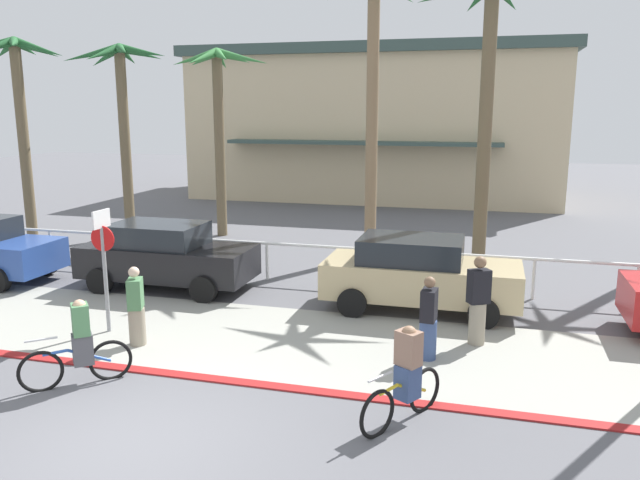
{
  "coord_description": "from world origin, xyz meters",
  "views": [
    {
      "loc": [
        4.56,
        -6.95,
        4.54
      ],
      "look_at": [
        1.03,
        6.0,
        1.72
      ],
      "focal_mm": 35.19,
      "sensor_mm": 36.0,
      "label": 1
    }
  ],
  "objects_px": {
    "pedestrian_1": "(428,322)",
    "palm_tree_3": "(218,96)",
    "palm_tree_2": "(121,92)",
    "car_black_1": "(166,255)",
    "palm_tree_4": "(374,57)",
    "palm_tree_1": "(19,90)",
    "stop_sign_bike_lane": "(104,253)",
    "cyclist_blue_1": "(79,345)",
    "car_tan_2": "(419,273)",
    "pedestrian_2": "(478,304)",
    "pedestrian_0": "(136,310)",
    "cyclist_yellow_0": "(406,377)",
    "palm_tree_5": "(488,66)"
  },
  "relations": [
    {
      "from": "palm_tree_2",
      "to": "car_tan_2",
      "type": "xyz_separation_m",
      "value": [
        10.98,
        -5.67,
        -4.23
      ]
    },
    {
      "from": "car_black_1",
      "to": "palm_tree_4",
      "type": "bearing_deg",
      "value": 48.15
    },
    {
      "from": "palm_tree_1",
      "to": "pedestrian_0",
      "type": "distance_m",
      "value": 12.36
    },
    {
      "from": "palm_tree_1",
      "to": "palm_tree_2",
      "type": "relative_size",
      "value": 1.02
    },
    {
      "from": "palm_tree_4",
      "to": "palm_tree_5",
      "type": "height_order",
      "value": "palm_tree_4"
    },
    {
      "from": "palm_tree_4",
      "to": "car_black_1",
      "type": "height_order",
      "value": "palm_tree_4"
    },
    {
      "from": "pedestrian_0",
      "to": "palm_tree_5",
      "type": "bearing_deg",
      "value": 47.46
    },
    {
      "from": "stop_sign_bike_lane",
      "to": "pedestrian_2",
      "type": "bearing_deg",
      "value": 9.8
    },
    {
      "from": "palm_tree_2",
      "to": "cyclist_yellow_0",
      "type": "relative_size",
      "value": 4.21
    },
    {
      "from": "pedestrian_0",
      "to": "pedestrian_1",
      "type": "relative_size",
      "value": 1.0
    },
    {
      "from": "pedestrian_2",
      "to": "palm_tree_2",
      "type": "bearing_deg",
      "value": 148.51
    },
    {
      "from": "stop_sign_bike_lane",
      "to": "cyclist_yellow_0",
      "type": "bearing_deg",
      "value": -18.58
    },
    {
      "from": "stop_sign_bike_lane",
      "to": "palm_tree_4",
      "type": "bearing_deg",
      "value": 64.09
    },
    {
      "from": "car_tan_2",
      "to": "palm_tree_3",
      "type": "bearing_deg",
      "value": 139.05
    },
    {
      "from": "car_black_1",
      "to": "cyclist_yellow_0",
      "type": "xyz_separation_m",
      "value": [
        6.87,
        -5.4,
        -0.18
      ]
    },
    {
      "from": "palm_tree_1",
      "to": "palm_tree_4",
      "type": "bearing_deg",
      "value": 5.16
    },
    {
      "from": "palm_tree_5",
      "to": "car_tan_2",
      "type": "distance_m",
      "value": 5.83
    },
    {
      "from": "palm_tree_4",
      "to": "car_black_1",
      "type": "relative_size",
      "value": 1.9
    },
    {
      "from": "palm_tree_2",
      "to": "palm_tree_4",
      "type": "relative_size",
      "value": 0.8
    },
    {
      "from": "palm_tree_4",
      "to": "pedestrian_2",
      "type": "bearing_deg",
      "value": -63.83
    },
    {
      "from": "palm_tree_3",
      "to": "palm_tree_5",
      "type": "bearing_deg",
      "value": -21.89
    },
    {
      "from": "car_tan_2",
      "to": "palm_tree_2",
      "type": "bearing_deg",
      "value": 152.69
    },
    {
      "from": "cyclist_blue_1",
      "to": "car_black_1",
      "type": "bearing_deg",
      "value": 104.69
    },
    {
      "from": "stop_sign_bike_lane",
      "to": "palm_tree_3",
      "type": "xyz_separation_m",
      "value": [
        -1.88,
        10.0,
        3.27
      ]
    },
    {
      "from": "pedestrian_0",
      "to": "palm_tree_4",
      "type": "bearing_deg",
      "value": 70.99
    },
    {
      "from": "palm_tree_2",
      "to": "palm_tree_5",
      "type": "height_order",
      "value": "palm_tree_5"
    },
    {
      "from": "palm_tree_1",
      "to": "palm_tree_4",
      "type": "xyz_separation_m",
      "value": [
        11.67,
        1.05,
        0.89
      ]
    },
    {
      "from": "car_black_1",
      "to": "palm_tree_1",
      "type": "bearing_deg",
      "value": 151.91
    },
    {
      "from": "car_tan_2",
      "to": "pedestrian_0",
      "type": "relative_size",
      "value": 2.78
    },
    {
      "from": "palm_tree_1",
      "to": "palm_tree_3",
      "type": "relative_size",
      "value": 1.04
    },
    {
      "from": "car_tan_2",
      "to": "pedestrian_2",
      "type": "height_order",
      "value": "pedestrian_2"
    },
    {
      "from": "palm_tree_4",
      "to": "car_tan_2",
      "type": "distance_m",
      "value": 7.47
    },
    {
      "from": "pedestrian_0",
      "to": "pedestrian_2",
      "type": "bearing_deg",
      "value": 15.54
    },
    {
      "from": "palm_tree_4",
      "to": "car_black_1",
      "type": "xyz_separation_m",
      "value": [
        -4.41,
        -4.93,
        -5.15
      ]
    },
    {
      "from": "pedestrian_0",
      "to": "pedestrian_2",
      "type": "height_order",
      "value": "pedestrian_2"
    },
    {
      "from": "palm_tree_3",
      "to": "palm_tree_4",
      "type": "distance_m",
      "value": 6.22
    },
    {
      "from": "palm_tree_1",
      "to": "palm_tree_5",
      "type": "relative_size",
      "value": 0.88
    },
    {
      "from": "palm_tree_2",
      "to": "palm_tree_4",
      "type": "distance_m",
      "value": 9.02
    },
    {
      "from": "pedestrian_1",
      "to": "palm_tree_3",
      "type": "bearing_deg",
      "value": 130.75
    },
    {
      "from": "palm_tree_1",
      "to": "palm_tree_2",
      "type": "bearing_deg",
      "value": 32.1
    },
    {
      "from": "car_black_1",
      "to": "cyclist_blue_1",
      "type": "relative_size",
      "value": 2.93
    },
    {
      "from": "palm_tree_1",
      "to": "cyclist_blue_1",
      "type": "height_order",
      "value": "palm_tree_1"
    },
    {
      "from": "cyclist_blue_1",
      "to": "pedestrian_2",
      "type": "bearing_deg",
      "value": 29.41
    },
    {
      "from": "stop_sign_bike_lane",
      "to": "cyclist_blue_1",
      "type": "relative_size",
      "value": 1.71
    },
    {
      "from": "palm_tree_4",
      "to": "palm_tree_5",
      "type": "bearing_deg",
      "value": -29.27
    },
    {
      "from": "palm_tree_1",
      "to": "pedestrian_2",
      "type": "xyz_separation_m",
      "value": [
        15.06,
        -5.85,
        -4.3
      ]
    },
    {
      "from": "palm_tree_5",
      "to": "palm_tree_4",
      "type": "bearing_deg",
      "value": 150.73
    },
    {
      "from": "palm_tree_3",
      "to": "palm_tree_2",
      "type": "bearing_deg",
      "value": -159.28
    },
    {
      "from": "palm_tree_3",
      "to": "pedestrian_1",
      "type": "distance_m",
      "value": 13.53
    },
    {
      "from": "car_tan_2",
      "to": "cyclist_yellow_0",
      "type": "xyz_separation_m",
      "value": [
        0.41,
        -5.32,
        -0.18
      ]
    }
  ]
}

